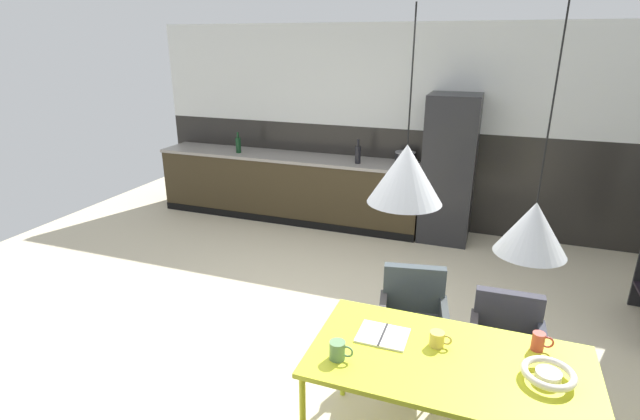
# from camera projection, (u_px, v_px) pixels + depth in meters

# --- Properties ---
(ground_plane) EXTENTS (8.93, 8.93, 0.00)m
(ground_plane) POSITION_uv_depth(u_px,v_px,m) (308.00, 350.00, 3.94)
(ground_plane) COLOR beige
(back_wall_splashback_dark) EXTENTS (6.87, 0.12, 1.31)m
(back_wall_splashback_dark) POSITION_uv_depth(u_px,v_px,m) (394.00, 176.00, 6.52)
(back_wall_splashback_dark) COLOR #262421
(back_wall_splashback_dark) RESTS_ON ground
(back_wall_panel_upper) EXTENTS (6.87, 0.12, 1.31)m
(back_wall_panel_upper) POSITION_uv_depth(u_px,v_px,m) (399.00, 77.00, 6.08)
(back_wall_panel_upper) COLOR silver
(back_wall_panel_upper) RESTS_ON back_wall_splashback_dark
(kitchen_counter) EXTENTS (3.74, 0.63, 0.91)m
(kitchen_counter) POSITION_uv_depth(u_px,v_px,m) (288.00, 187.00, 6.74)
(kitchen_counter) COLOR #362C1A
(kitchen_counter) RESTS_ON ground
(refrigerator_column) EXTENTS (0.61, 0.60, 1.81)m
(refrigerator_column) POSITION_uv_depth(u_px,v_px,m) (449.00, 169.00, 5.87)
(refrigerator_column) COLOR #232326
(refrigerator_column) RESTS_ON ground
(dining_table) EXTENTS (1.53, 0.82, 0.75)m
(dining_table) POSITION_uv_depth(u_px,v_px,m) (449.00, 367.00, 2.65)
(dining_table) COLOR yellow
(dining_table) RESTS_ON ground
(armchair_by_stool) EXTENTS (0.56, 0.55, 0.82)m
(armchair_by_stool) POSITION_uv_depth(u_px,v_px,m) (413.00, 310.00, 3.54)
(armchair_by_stool) COLOR #3A3B40
(armchair_by_stool) RESTS_ON ground
(armchair_far_side) EXTENTS (0.50, 0.48, 0.74)m
(armchair_far_side) POSITION_uv_depth(u_px,v_px,m) (506.00, 335.00, 3.31)
(armchair_far_side) COLOR #3A3B40
(armchair_far_side) RESTS_ON ground
(fruit_bowl) EXTENTS (0.27, 0.27, 0.07)m
(fruit_bowl) POSITION_uv_depth(u_px,v_px,m) (548.00, 374.00, 2.45)
(fruit_bowl) COLOR silver
(fruit_bowl) RESTS_ON dining_table
(open_book) EXTENTS (0.29, 0.24, 0.02)m
(open_book) POSITION_uv_depth(u_px,v_px,m) (383.00, 335.00, 2.84)
(open_book) COLOR white
(open_book) RESTS_ON dining_table
(mug_tall_blue) EXTENTS (0.12, 0.07, 0.11)m
(mug_tall_blue) POSITION_uv_depth(u_px,v_px,m) (539.00, 341.00, 2.70)
(mug_tall_blue) COLOR #B23D33
(mug_tall_blue) RESTS_ON dining_table
(mug_dark_espresso) EXTENTS (0.13, 0.08, 0.09)m
(mug_dark_espresso) POSITION_uv_depth(u_px,v_px,m) (438.00, 339.00, 2.74)
(mug_dark_espresso) COLOR gold
(mug_dark_espresso) RESTS_ON dining_table
(mug_glass_clear) EXTENTS (0.14, 0.09, 0.11)m
(mug_glass_clear) POSITION_uv_depth(u_px,v_px,m) (338.00, 350.00, 2.62)
(mug_glass_clear) COLOR #5B8456
(mug_glass_clear) RESTS_ON dining_table
(cooking_pot) EXTENTS (0.26, 0.26, 0.17)m
(cooking_pot) POSITION_uv_depth(u_px,v_px,m) (405.00, 157.00, 6.14)
(cooking_pot) COLOR black
(cooking_pot) RESTS_ON kitchen_counter
(bottle_spice_small) EXTENTS (0.07, 0.07, 0.29)m
(bottle_spice_small) POSITION_uv_depth(u_px,v_px,m) (238.00, 145.00, 6.70)
(bottle_spice_small) COLOR #0F3319
(bottle_spice_small) RESTS_ON kitchen_counter
(bottle_oil_tall) EXTENTS (0.07, 0.07, 0.32)m
(bottle_oil_tall) POSITION_uv_depth(u_px,v_px,m) (358.00, 154.00, 6.11)
(bottle_oil_tall) COLOR black
(bottle_oil_tall) RESTS_ON kitchen_counter
(pendant_lamp_over_table_near) EXTENTS (0.38, 0.38, 0.95)m
(pendant_lamp_over_table_near) POSITION_uv_depth(u_px,v_px,m) (406.00, 174.00, 2.40)
(pendant_lamp_over_table_near) COLOR black
(pendant_lamp_over_table_far) EXTENTS (0.33, 0.33, 1.11)m
(pendant_lamp_over_table_far) POSITION_uv_depth(u_px,v_px,m) (533.00, 228.00, 2.22)
(pendant_lamp_over_table_far) COLOR black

